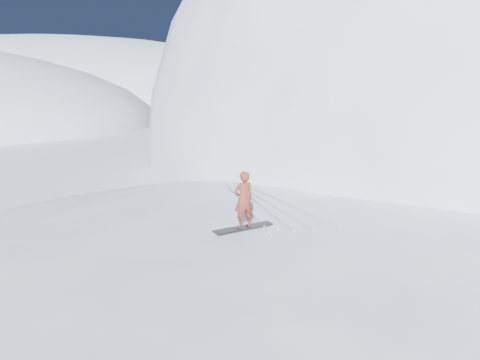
% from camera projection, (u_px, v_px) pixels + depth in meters
% --- Properties ---
extents(near_ridge, '(36.00, 28.00, 4.80)m').
position_uv_depth(near_ridge, '(371.00, 304.00, 12.31)').
color(near_ridge, white).
rests_on(near_ridge, ground).
extents(peak_shoulder, '(28.00, 24.00, 18.00)m').
position_uv_depth(peak_shoulder, '(400.00, 175.00, 29.64)').
color(peak_shoulder, white).
rests_on(peak_shoulder, ground).
extents(far_ridge_c, '(140.00, 90.00, 36.00)m').
position_uv_depth(far_ridge_c, '(61.00, 108.00, 112.47)').
color(far_ridge_c, white).
rests_on(far_ridge_c, ground).
extents(wind_bumps, '(16.00, 14.40, 1.00)m').
position_uv_depth(wind_bumps, '(327.00, 323.00, 11.31)').
color(wind_bumps, white).
rests_on(wind_bumps, ground).
extents(snowboard, '(1.70, 0.98, 0.03)m').
position_uv_depth(snowboard, '(243.00, 227.00, 11.49)').
color(snowboard, black).
rests_on(snowboard, near_ridge).
extents(snowboarder, '(0.66, 0.56, 1.53)m').
position_uv_depth(snowboarder, '(244.00, 200.00, 11.32)').
color(snowboarder, maroon).
rests_on(snowboarder, snowboard).
extents(board_tracks, '(2.74, 5.96, 0.04)m').
position_uv_depth(board_tracks, '(263.00, 201.00, 14.04)').
color(board_tracks, silver).
rests_on(board_tracks, ground).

